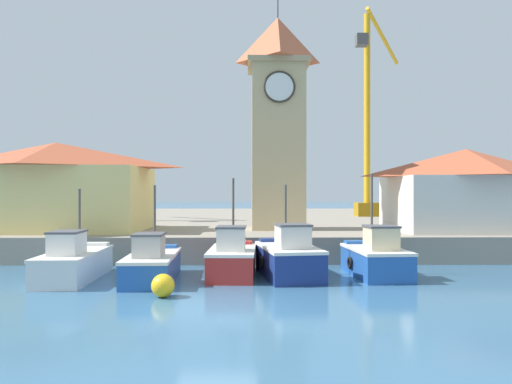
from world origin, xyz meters
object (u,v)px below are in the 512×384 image
object	(u,v)px
fishing_boat_far_left	(74,262)
fishing_boat_mid_left	(289,258)
clock_tower	(278,117)
warehouse_left	(56,185)
warehouse_right	(466,189)
fishing_boat_left_inner	(232,259)
fishing_boat_center	(376,258)
fishing_boat_left_outer	(152,264)
mooring_buoy	(163,286)
port_crane_far	(368,135)

from	to	relation	value
fishing_boat_far_left	fishing_boat_mid_left	world-z (taller)	fishing_boat_mid_left
clock_tower	warehouse_left	world-z (taller)	clock_tower
warehouse_right	clock_tower	bearing A→B (deg)	174.41
fishing_boat_left_inner	fishing_boat_center	size ratio (longest dim) A/B	1.00
fishing_boat_left_outer	fishing_boat_far_left	bearing A→B (deg)	175.41
warehouse_left	fishing_boat_far_left	bearing A→B (deg)	-64.68
warehouse_right	fishing_boat_center	bearing A→B (deg)	-133.08
fishing_boat_center	mooring_buoy	size ratio (longest dim) A/B	5.47
fishing_boat_far_left	fishing_boat_left_inner	bearing A→B (deg)	5.49
fishing_boat_mid_left	port_crane_far	world-z (taller)	port_crane_far
fishing_boat_far_left	fishing_boat_left_outer	world-z (taller)	fishing_boat_left_outer
fishing_boat_center	clock_tower	bearing A→B (deg)	112.58
fishing_boat_left_inner	port_crane_far	world-z (taller)	port_crane_far
fishing_boat_left_outer	clock_tower	xyz separation A→B (m)	(5.53, 9.48, 7.26)
fishing_boat_left_outer	fishing_boat_left_inner	size ratio (longest dim) A/B	1.15
fishing_boat_far_left	warehouse_right	bearing A→B (deg)	22.85
clock_tower	warehouse_left	distance (m)	13.37
warehouse_right	port_crane_far	world-z (taller)	port_crane_far
fishing_boat_left_inner	port_crane_far	xyz separation A→B (m)	(11.35, 23.84, 7.83)
fishing_boat_far_left	port_crane_far	distance (m)	31.18
fishing_boat_left_inner	fishing_boat_center	distance (m)	5.97
port_crane_far	warehouse_right	bearing A→B (deg)	-83.97
fishing_boat_center	port_crane_far	xyz separation A→B (m)	(5.38, 23.87, 7.82)
fishing_boat_mid_left	clock_tower	world-z (taller)	clock_tower
fishing_boat_far_left	fishing_boat_mid_left	bearing A→B (deg)	3.10
mooring_buoy	fishing_boat_left_outer	bearing A→B (deg)	107.20
fishing_boat_far_left	port_crane_far	xyz separation A→B (m)	(17.68, 24.45, 7.87)
port_crane_far	mooring_buoy	distance (m)	32.04
fishing_boat_left_inner	mooring_buoy	distance (m)	4.59
fishing_boat_far_left	fishing_boat_left_inner	size ratio (longest dim) A/B	1.21
fishing_boat_mid_left	mooring_buoy	size ratio (longest dim) A/B	6.02
fishing_boat_far_left	port_crane_far	size ratio (longest dim) A/B	0.28
fishing_boat_left_outer	fishing_boat_mid_left	size ratio (longest dim) A/B	1.04
fishing_boat_mid_left	warehouse_left	bearing A→B (deg)	147.71
warehouse_left	mooring_buoy	distance (m)	14.84
warehouse_left	port_crane_far	distance (m)	27.34
clock_tower	mooring_buoy	size ratio (longest dim) A/B	17.92
port_crane_far	fishing_boat_left_inner	bearing A→B (deg)	-115.46
fishing_boat_left_inner	fishing_boat_mid_left	size ratio (longest dim) A/B	0.91
mooring_buoy	fishing_boat_center	bearing A→B (deg)	26.17
fishing_boat_mid_left	warehouse_right	xyz separation A→B (m)	(10.74, 7.70, 2.90)
clock_tower	warehouse_right	bearing A→B (deg)	-5.59
fishing_boat_left_outer	port_crane_far	size ratio (longest dim) A/B	0.26
mooring_buoy	warehouse_right	bearing A→B (deg)	37.26
fishing_boat_far_left	fishing_boat_center	world-z (taller)	fishing_boat_center
fishing_boat_mid_left	fishing_boat_far_left	bearing A→B (deg)	-176.90
fishing_boat_left_inner	warehouse_left	bearing A→B (deg)	142.72
fishing_boat_center	mooring_buoy	distance (m)	9.08
fishing_boat_left_inner	fishing_boat_mid_left	world-z (taller)	fishing_boat_left_inner
fishing_boat_left_inner	mooring_buoy	size ratio (longest dim) A/B	5.47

